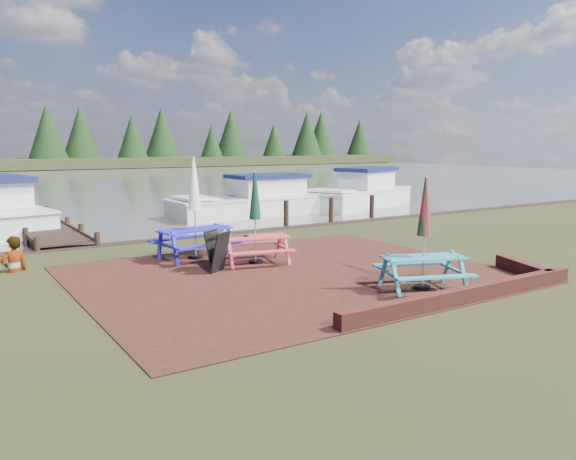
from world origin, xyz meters
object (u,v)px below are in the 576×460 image
at_px(jetty, 41,226).
at_px(person, 12,237).
at_px(picnic_table_blue, 195,224).
at_px(picnic_table_red, 255,232).
at_px(boat_far, 360,195).
at_px(picnic_table_teal, 424,251).
at_px(boat_near, 255,202).
at_px(chalkboard, 217,251).

xyz_separation_m(jetty, person, (-1.64, -6.65, 0.70)).
bearing_deg(jetty, picnic_table_blue, -72.11).
bearing_deg(person, picnic_table_red, 139.20).
bearing_deg(boat_far, jetty, 72.76).
relative_size(picnic_table_red, picnic_table_blue, 0.88).
bearing_deg(picnic_table_red, picnic_table_teal, -55.20).
height_order(picnic_table_teal, picnic_table_red, picnic_table_teal).
xyz_separation_m(picnic_table_teal, boat_near, (3.74, 13.46, -0.41)).
height_order(picnic_table_blue, person, picnic_table_blue).
bearing_deg(boat_far, picnic_table_blue, 103.92).
xyz_separation_m(picnic_table_blue, boat_near, (6.30, 8.18, -0.51)).
bearing_deg(picnic_table_teal, boat_far, 75.38).
height_order(jetty, boat_far, boat_far).
relative_size(picnic_table_teal, boat_near, 0.31).
distance_m(picnic_table_red, jetty, 9.48).
bearing_deg(picnic_table_blue, picnic_table_red, -61.21).
relative_size(jetty, boat_near, 1.26).
relative_size(picnic_table_red, boat_near, 0.31).
relative_size(picnic_table_blue, jetty, 0.28).
bearing_deg(chalkboard, boat_near, 22.27).
height_order(chalkboard, person, person).
bearing_deg(picnic_table_blue, boat_far, 25.99).
relative_size(picnic_table_teal, picnic_table_red, 1.01).
height_order(picnic_table_teal, person, picnic_table_teal).
xyz_separation_m(picnic_table_blue, jetty, (-2.42, 7.50, -0.78)).
xyz_separation_m(picnic_table_teal, picnic_table_blue, (-2.56, 5.28, 0.10)).
height_order(picnic_table_red, jetty, picnic_table_red).
xyz_separation_m(picnic_table_red, jetty, (-3.41, 8.82, -0.67)).
distance_m(picnic_table_teal, picnic_table_blue, 5.87).
relative_size(picnic_table_blue, chalkboard, 2.74).
bearing_deg(chalkboard, person, 113.70).
relative_size(chalkboard, person, 0.57).
xyz_separation_m(chalkboard, boat_far, (12.36, 9.78, -0.05)).
bearing_deg(picnic_table_blue, person, 160.36).
height_order(picnic_table_teal, picnic_table_blue, picnic_table_blue).
relative_size(boat_near, boat_far, 1.00).
xyz_separation_m(picnic_table_teal, person, (-6.62, 6.13, 0.03)).
bearing_deg(picnic_table_teal, boat_near, 95.46).
relative_size(picnic_table_blue, boat_near, 0.35).
height_order(chalkboard, jetty, chalkboard).
xyz_separation_m(jetty, boat_near, (8.72, 0.68, 0.27)).
distance_m(picnic_table_red, chalkboard, 1.21).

